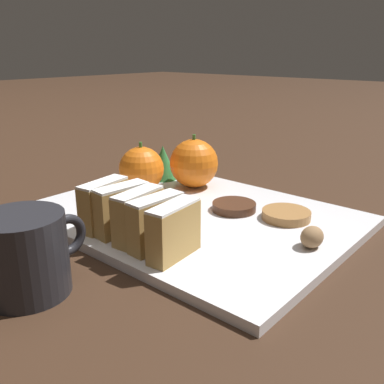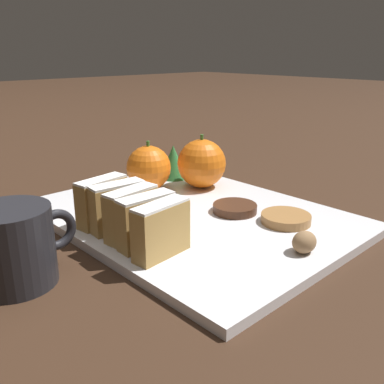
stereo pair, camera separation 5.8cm
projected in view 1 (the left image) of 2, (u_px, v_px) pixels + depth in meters
The scene contains 14 objects.
ground_plane at pixel (192, 220), 0.60m from camera, with size 6.00×6.00×0.00m, color #382316.
serving_platter at pixel (192, 216), 0.60m from camera, with size 0.32×0.42×0.01m.
stollen_slice_front at pixel (174, 231), 0.46m from camera, with size 0.07×0.03×0.06m.
stollen_slice_second at pixel (156, 223), 0.48m from camera, with size 0.07×0.03×0.06m.
stollen_slice_third at pixel (138, 216), 0.50m from camera, with size 0.07×0.03×0.06m.
stollen_slice_fourth at pixel (122, 210), 0.52m from camera, with size 0.07×0.03×0.06m.
stollen_slice_fifth at pixel (104, 205), 0.54m from camera, with size 0.07×0.03×0.06m.
orange_near at pixel (141, 169), 0.67m from camera, with size 0.07×0.07×0.08m.
orange_far at pixel (194, 163), 0.69m from camera, with size 0.08×0.08×0.09m.
walnut at pixel (312, 237), 0.49m from camera, with size 0.03×0.02×0.02m.
chocolate_cookie at pixel (234, 207), 0.60m from camera, with size 0.06×0.06×0.01m.
gingerbread_cookie at pixel (286, 215), 0.57m from camera, with size 0.06×0.06×0.01m.
evergreen_sprig at pixel (163, 162), 0.74m from camera, with size 0.05×0.05×0.06m.
coffee_mug at pixel (25, 254), 0.41m from camera, with size 0.11×0.08×0.08m.
Camera 1 is at (-0.42, -0.36, 0.23)m, focal length 40.00 mm.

